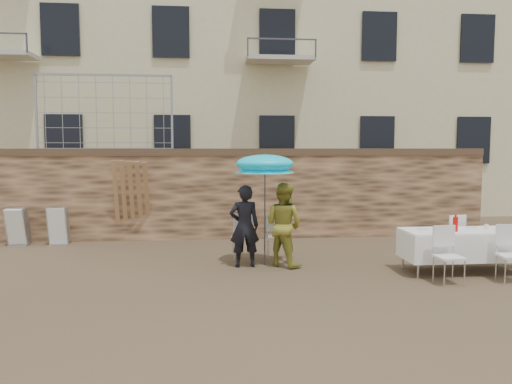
{
  "coord_description": "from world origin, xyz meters",
  "views": [
    {
      "loc": [
        -0.52,
        -7.45,
        2.27
      ],
      "look_at": [
        0.4,
        2.2,
        1.4
      ],
      "focal_mm": 35.0,
      "sensor_mm": 36.0,
      "label": 1
    }
  ],
  "objects": [
    {
      "name": "umbrella",
      "position": [
        0.55,
        1.98,
        1.89
      ],
      "size": [
        1.15,
        1.15,
        2.01
      ],
      "color": "#3F3F44",
      "rests_on": "ground"
    },
    {
      "name": "table_chair_back",
      "position": [
        4.25,
        1.9,
        0.48
      ],
      "size": [
        0.59,
        0.59,
        0.96
      ],
      "primitive_type": null,
      "rotation": [
        0.0,
        0.0,
        3.41
      ],
      "color": "white",
      "rests_on": "ground"
    },
    {
      "name": "soda_bottle",
      "position": [
        3.85,
        0.95,
        0.91
      ],
      "size": [
        0.09,
        0.09,
        0.26
      ],
      "primitive_type": "cylinder",
      "color": "red",
      "rests_on": "banquet_table"
    },
    {
      "name": "ground",
      "position": [
        0.0,
        0.0,
        0.0
      ],
      "size": [
        80.0,
        80.0,
        0.0
      ],
      "primitive_type": "plane",
      "color": "brown",
      "rests_on": "ground"
    },
    {
      "name": "chair_stack_right",
      "position": [
        -4.01,
        4.55,
        0.46
      ],
      "size": [
        0.46,
        0.4,
        0.92
      ],
      "primitive_type": null,
      "color": "white",
      "rests_on": "ground"
    },
    {
      "name": "table_chair_front_right",
      "position": [
        4.55,
        0.35,
        0.48
      ],
      "size": [
        0.54,
        0.54,
        0.96
      ],
      "primitive_type": null,
      "rotation": [
        0.0,
        0.0,
        -0.13
      ],
      "color": "white",
      "rests_on": "ground"
    },
    {
      "name": "woman_dress",
      "position": [
        0.9,
        1.88,
        0.8
      ],
      "size": [
        0.98,
        0.97,
        1.6
      ],
      "primitive_type": "imported",
      "rotation": [
        0.0,
        0.0,
        2.4
      ],
      "color": "gold",
      "rests_on": "ground"
    },
    {
      "name": "banquet_table",
      "position": [
        4.05,
        1.1,
        0.73
      ],
      "size": [
        2.1,
        0.85,
        0.78
      ],
      "color": "white",
      "rests_on": "ground"
    },
    {
      "name": "chair_stack_left",
      "position": [
        -4.91,
        4.55,
        0.46
      ],
      "size": [
        0.46,
        0.47,
        0.92
      ],
      "primitive_type": null,
      "color": "white",
      "rests_on": "ground"
    },
    {
      "name": "wood_planks",
      "position": [
        -2.41,
        4.62,
        1.0
      ],
      "size": [
        0.7,
        0.2,
        2.0
      ],
      "primitive_type": null,
      "color": "#A37749",
      "rests_on": "ground"
    },
    {
      "name": "stone_wall",
      "position": [
        0.0,
        5.0,
        1.1
      ],
      "size": [
        13.0,
        0.5,
        2.2
      ],
      "primitive_type": "cube",
      "color": "brown",
      "rests_on": "ground"
    },
    {
      "name": "apartment_building",
      "position": [
        0.0,
        12.0,
        7.5
      ],
      "size": [
        20.0,
        8.0,
        15.0
      ],
      "primitive_type": "cube",
      "color": "#C7BF90",
      "rests_on": "ground"
    },
    {
      "name": "table_chair_front_left",
      "position": [
        3.45,
        0.35,
        0.48
      ],
      "size": [
        0.52,
        0.52,
        0.96
      ],
      "primitive_type": null,
      "rotation": [
        0.0,
        0.0,
        0.09
      ],
      "color": "white",
      "rests_on": "ground"
    },
    {
      "name": "couple_chair_right",
      "position": [
        0.85,
        2.43,
        0.48
      ],
      "size": [
        0.57,
        0.57,
        0.96
      ],
      "primitive_type": null,
      "rotation": [
        0.0,
        0.0,
        2.94
      ],
      "color": "white",
      "rests_on": "ground"
    },
    {
      "name": "man_suit",
      "position": [
        0.15,
        1.88,
        0.78
      ],
      "size": [
        0.59,
        0.41,
        1.56
      ],
      "primitive_type": "imported",
      "rotation": [
        0.0,
        0.0,
        3.21
      ],
      "color": "black",
      "rests_on": "ground"
    },
    {
      "name": "couple_chair_left",
      "position": [
        0.15,
        2.43,
        0.48
      ],
      "size": [
        0.5,
        0.5,
        0.96
      ],
      "primitive_type": null,
      "rotation": [
        0.0,
        0.0,
        3.18
      ],
      "color": "white",
      "rests_on": "ground"
    },
    {
      "name": "chain_link_fence",
      "position": [
        -3.0,
        5.0,
        3.1
      ],
      "size": [
        3.2,
        0.06,
        1.8
      ],
      "primitive_type": null,
      "color": "gray",
      "rests_on": "stone_wall"
    }
  ]
}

